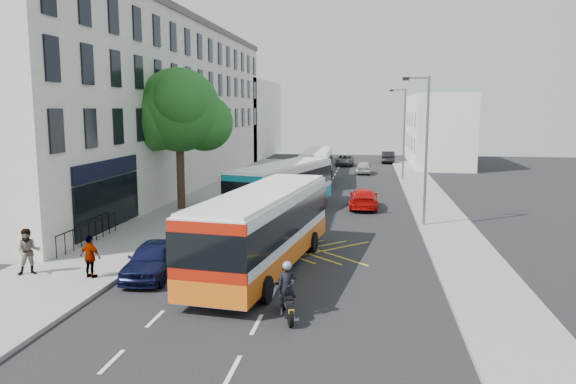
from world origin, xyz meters
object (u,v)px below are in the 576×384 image
at_px(distant_car_grey, 345,160).
at_px(street_tree, 178,111).
at_px(bus_mid, 283,187).
at_px(bus_far, 317,166).
at_px(bus_near, 264,228).
at_px(motorbike, 287,291).
at_px(distant_car_dark, 388,157).
at_px(pedestrian_far, 90,257).
at_px(distant_car_silver, 364,167).
at_px(parked_car_silver, 209,221).
at_px(parked_car_blue, 153,259).
at_px(lamp_near, 425,143).
at_px(pedestrian_near, 28,252).
at_px(lamp_far, 403,129).
at_px(red_hatchback, 364,198).

bearing_deg(distant_car_grey, street_tree, -107.75).
bearing_deg(bus_mid, bus_far, 102.69).
xyz_separation_m(bus_near, motorbike, (1.69, -5.19, -0.84)).
height_order(street_tree, bus_mid, street_tree).
height_order(bus_far, distant_car_grey, bus_far).
relative_size(distant_car_dark, pedestrian_far, 2.63).
bearing_deg(motorbike, bus_mid, 81.91).
bearing_deg(street_tree, distant_car_silver, 63.04).
bearing_deg(parked_car_silver, distant_car_dark, 70.87).
relative_size(parked_car_blue, pedestrian_far, 2.55).
bearing_deg(motorbike, parked_car_silver, 99.77).
bearing_deg(pedestrian_far, lamp_near, -122.52).
distance_m(distant_car_dark, pedestrian_far, 50.11).
height_order(distant_car_grey, pedestrian_near, pedestrian_near).
height_order(pedestrian_near, pedestrian_far, pedestrian_near).
distance_m(bus_far, pedestrian_far, 29.90).
distance_m(parked_car_blue, pedestrian_far, 2.30).
bearing_deg(parked_car_blue, distant_car_silver, 74.64).
bearing_deg(street_tree, distant_car_dark, 67.52).
height_order(motorbike, pedestrian_far, motorbike).
height_order(parked_car_silver, pedestrian_far, pedestrian_far).
relative_size(street_tree, bus_mid, 0.79).
bearing_deg(street_tree, motorbike, -61.67).
bearing_deg(bus_mid, parked_car_blue, -85.50).
bearing_deg(bus_near, distant_car_silver, 91.35).
bearing_deg(lamp_far, distant_car_silver, 123.73).
distance_m(street_tree, parked_car_blue, 15.29).
bearing_deg(bus_mid, lamp_near, -6.65).
height_order(bus_near, pedestrian_far, bus_near).
height_order(bus_far, parked_car_silver, bus_far).
xyz_separation_m(bus_mid, parked_car_blue, (-2.87, -14.22, -0.90)).
bearing_deg(lamp_near, pedestrian_far, -138.40).
relative_size(lamp_near, lamp_far, 1.00).
height_order(street_tree, parked_car_blue, street_tree).
bearing_deg(red_hatchback, bus_mid, 22.08).
height_order(street_tree, bus_far, street_tree).
distance_m(bus_near, distant_car_silver, 34.50).
height_order(bus_far, motorbike, bus_far).
bearing_deg(motorbike, pedestrian_near, 148.26).
relative_size(lamp_near, bus_mid, 0.72).
relative_size(street_tree, pedestrian_far, 5.48).
distance_m(bus_far, pedestrian_near, 30.44).
bearing_deg(street_tree, lamp_near, -11.40).
xyz_separation_m(bus_near, distant_car_grey, (1.42, 42.01, -1.10)).
relative_size(bus_far, pedestrian_far, 6.37).
xyz_separation_m(bus_far, red_hatchback, (4.19, -12.14, -0.85)).
xyz_separation_m(lamp_near, bus_near, (-7.06, -9.16, -2.92)).
distance_m(motorbike, pedestrian_near, 10.71).
distance_m(red_hatchback, pedestrian_far, 19.87).
relative_size(bus_far, pedestrian_near, 5.71).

